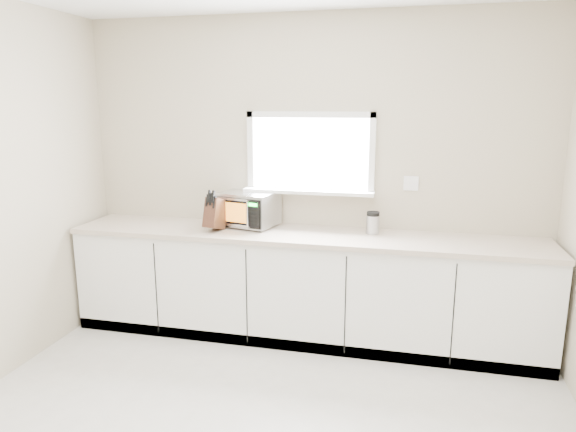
% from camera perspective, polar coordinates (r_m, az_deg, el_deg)
% --- Properties ---
extents(back_wall, '(4.00, 0.17, 2.70)m').
position_cam_1_polar(back_wall, '(4.44, 2.49, 4.59)').
color(back_wall, '#B3A98F').
rests_on(back_wall, ground).
extents(cabinets, '(3.92, 0.60, 0.88)m').
position_cam_1_polar(cabinets, '(4.38, 1.63, -7.97)').
color(cabinets, white).
rests_on(cabinets, ground).
extents(countertop, '(3.92, 0.64, 0.04)m').
position_cam_1_polar(countertop, '(4.24, 1.64, -2.18)').
color(countertop, beige).
rests_on(countertop, cabinets).
extents(microwave, '(0.53, 0.46, 0.30)m').
position_cam_1_polar(microwave, '(4.45, -4.42, 0.84)').
color(microwave, black).
rests_on(microwave, countertop).
extents(knife_block, '(0.16, 0.26, 0.35)m').
position_cam_1_polar(knife_block, '(4.34, -8.10, 0.35)').
color(knife_block, '#4A2C1A').
rests_on(knife_block, countertop).
extents(cutting_board, '(0.29, 0.07, 0.29)m').
position_cam_1_polar(cutting_board, '(4.55, -3.70, 0.94)').
color(cutting_board, '#975E3A').
rests_on(cutting_board, countertop).
extents(coffee_grinder, '(0.12, 0.12, 0.19)m').
position_cam_1_polar(coffee_grinder, '(4.26, 9.41, -0.72)').
color(coffee_grinder, '#ACAFB3').
rests_on(coffee_grinder, countertop).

